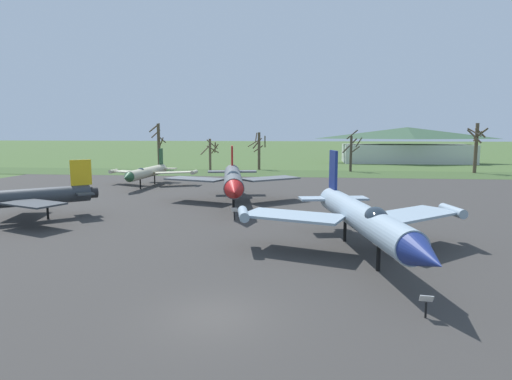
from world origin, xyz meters
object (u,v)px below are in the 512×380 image
Objects in this scene: jet_fighter_front_left at (4,199)px; info_placard_rear_center at (426,304)px; jet_fighter_rear_center at (363,217)px; visitor_building at (407,145)px; jet_fighter_rear_left at (233,179)px; info_placard_rear_left at (234,212)px; jet_fighter_front_right at (147,172)px.

info_placard_rear_center is (26.44, -13.65, -1.32)m from jet_fighter_front_left.
visitor_building is (19.41, 74.98, 1.64)m from jet_fighter_rear_center.
jet_fighter_rear_left is at bearing 114.60° from info_placard_rear_center.
jet_fighter_rear_left is 7.74m from info_placard_rear_left.
info_placard_rear_left is (16.71, 3.02, -1.26)m from jet_fighter_front_left.
jet_fighter_rear_left is at bearing 34.11° from jet_fighter_front_left.
visitor_building is at bearing 57.17° from jet_fighter_front_left.
jet_fighter_rear_left is (15.41, 10.44, 0.49)m from jet_fighter_front_left.
jet_fighter_rear_center is (25.17, -5.88, 0.30)m from jet_fighter_front_left.
jet_fighter_front_left is at bearing -122.83° from visitor_building.
info_placard_rear_center is at bearing -65.40° from jet_fighter_rear_left.
jet_fighter_front_left is 0.72× the size of jet_fighter_rear_center.
visitor_building is at bearing 67.13° from info_placard_rear_left.
jet_fighter_rear_center is 12.38m from info_placard_rear_left.
jet_fighter_front_right is at bearing 128.53° from jet_fighter_rear_center.
visitor_building reaches higher than jet_fighter_rear_center.
visitor_building reaches higher than jet_fighter_rear_left.
jet_fighter_front_right is at bearing 136.92° from jet_fighter_rear_left.
info_placard_rear_center is (23.73, -35.97, -1.22)m from jet_fighter_front_right.
visitor_building is at bearing 63.56° from jet_fighter_rear_left.
jet_fighter_rear_left is 0.60× the size of visitor_building.
visitor_building reaches higher than info_placard_rear_center.
visitor_building reaches higher than jet_fighter_front_right.
info_placard_rear_center is 0.92× the size of info_placard_rear_left.
visitor_building is at bearing 75.49° from jet_fighter_rear_center.
jet_fighter_front_right is 23.87m from info_placard_rear_left.
jet_fighter_rear_center reaches higher than jet_fighter_front_right.
jet_fighter_rear_center is (22.45, -28.20, 0.40)m from jet_fighter_front_right.
jet_fighter_rear_left reaches higher than info_placard_rear_center.
jet_fighter_rear_center reaches higher than jet_fighter_front_left.
jet_fighter_front_left is 25.85m from jet_fighter_rear_center.
jet_fighter_front_left is 0.41× the size of visitor_building.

